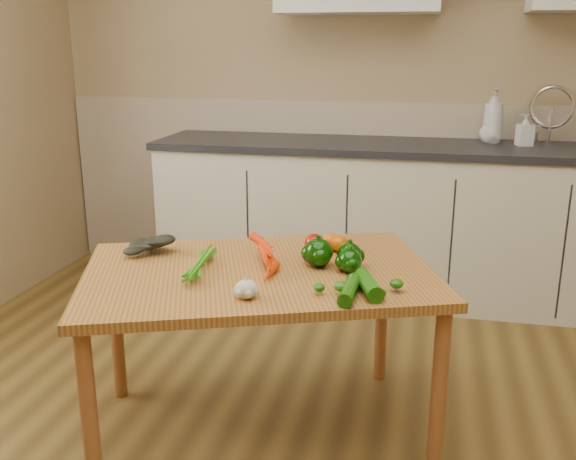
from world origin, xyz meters
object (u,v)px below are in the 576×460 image
(soap_bottle_b, at_px, (525,130))
(zucchini_b, at_px, (349,290))
(soap_bottle_c, at_px, (489,130))
(tomato_b, at_px, (331,241))
(carrot_bunch, at_px, (245,261))
(table, at_px, (259,289))
(leafy_greens, at_px, (148,243))
(garlic_bulb, at_px, (246,289))
(tomato_c, at_px, (338,243))
(zucchini_a, at_px, (369,285))
(pepper_c, at_px, (350,261))
(pepper_b, at_px, (349,255))
(soap_bottle_a, at_px, (494,115))
(pepper_a, at_px, (318,253))
(tomato_a, at_px, (315,243))

(soap_bottle_b, height_order, zucchini_b, soap_bottle_b)
(soap_bottle_c, height_order, tomato_b, soap_bottle_c)
(carrot_bunch, height_order, tomato_b, same)
(soap_bottle_b, distance_m, soap_bottle_c, 0.19)
(table, xyz_separation_m, leafy_greens, (-0.46, 0.09, 0.12))
(soap_bottle_c, bearing_deg, leafy_greens, 145.69)
(zucchini_b, bearing_deg, garlic_bulb, -165.99)
(tomato_c, xyz_separation_m, zucchini_a, (0.16, -0.41, -0.00))
(zucchini_a, bearing_deg, garlic_bulb, -161.21)
(tomato_b, bearing_deg, zucchini_b, -74.47)
(leafy_greens, distance_m, pepper_c, 0.78)
(leafy_greens, relative_size, zucchini_b, 0.90)
(table, relative_size, pepper_b, 15.97)
(soap_bottle_b, xyz_separation_m, leafy_greens, (-1.53, -1.53, -0.28))
(pepper_c, bearing_deg, zucchini_b, -82.83)
(tomato_c, height_order, zucchini_a, tomato_c)
(tomato_b, relative_size, tomato_c, 0.93)
(table, bearing_deg, carrot_bunch, 165.61)
(pepper_b, height_order, tomato_b, pepper_b)
(pepper_b, bearing_deg, soap_bottle_b, 63.46)
(pepper_b, bearing_deg, soap_bottle_a, 69.65)
(table, distance_m, tomato_b, 0.39)
(soap_bottle_b, relative_size, garlic_bulb, 2.39)
(pepper_a, distance_m, tomato_a, 0.17)
(soap_bottle_c, distance_m, zucchini_a, 1.91)
(soap_bottle_a, height_order, tomato_a, soap_bottle_a)
(soap_bottle_c, bearing_deg, table, 158.06)
(zucchini_b, bearing_deg, pepper_b, 97.39)
(soap_bottle_b, bearing_deg, pepper_c, -41.20)
(soap_bottle_a, relative_size, carrot_bunch, 1.32)
(garlic_bulb, bearing_deg, tomato_a, 76.11)
(tomato_a, bearing_deg, soap_bottle_c, 63.11)
(pepper_a, xyz_separation_m, tomato_a, (-0.04, 0.16, -0.02))
(tomato_c, bearing_deg, soap_bottle_a, 65.20)
(soap_bottle_a, distance_m, pepper_b, 1.74)
(soap_bottle_b, distance_m, tomato_b, 1.60)
(table, bearing_deg, garlic_bulb, -103.97)
(pepper_b, distance_m, tomato_a, 0.21)
(garlic_bulb, xyz_separation_m, tomato_a, (0.13, 0.51, 0.01))
(garlic_bulb, height_order, tomato_b, same)
(pepper_c, xyz_separation_m, tomato_b, (-0.11, 0.26, -0.01))
(table, bearing_deg, zucchini_b, -48.83)
(soap_bottle_a, bearing_deg, pepper_c, -113.26)
(carrot_bunch, height_order, zucchini_b, carrot_bunch)
(garlic_bulb, bearing_deg, soap_bottle_c, 66.29)
(garlic_bulb, relative_size, pepper_b, 0.80)
(pepper_c, bearing_deg, tomato_c, 107.93)
(pepper_b, bearing_deg, tomato_a, 136.89)
(tomato_c, bearing_deg, pepper_a, -103.41)
(leafy_greens, distance_m, zucchini_a, 0.90)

